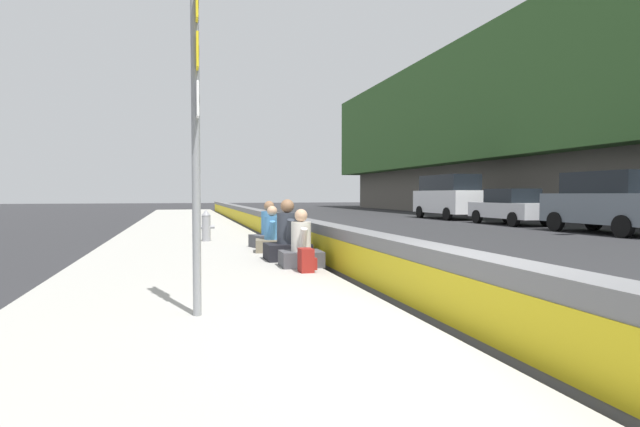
{
  "coord_description": "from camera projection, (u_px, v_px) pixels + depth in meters",
  "views": [
    {
      "loc": [
        -4.42,
        2.85,
        1.45
      ],
      "look_at": [
        11.09,
        -1.43,
        0.83
      ],
      "focal_mm": 28.29,
      "sensor_mm": 36.0,
      "label": 1
    }
  ],
  "objects": [
    {
      "name": "seated_person_foreground",
      "position": [
        301.0,
        248.0,
        9.14
      ],
      "size": [
        0.67,
        0.76,
        1.04
      ],
      "color": "#424247",
      "rests_on": "sidewalk_strip"
    },
    {
      "name": "seated_person_middle",
      "position": [
        287.0,
        241.0,
        10.07
      ],
      "size": [
        0.78,
        0.88,
        1.21
      ],
      "color": "black",
      "rests_on": "sidewalk_strip"
    },
    {
      "name": "parked_car_fourth",
      "position": [
        511.0,
        207.0,
        23.84
      ],
      "size": [
        4.52,
        1.99,
        1.71
      ],
      "color": "silver",
      "rests_on": "ground_plane"
    },
    {
      "name": "fire_hydrant",
      "position": [
        206.0,
        225.0,
        14.04
      ],
      "size": [
        0.26,
        0.46,
        0.88
      ],
      "color": "gray",
      "rests_on": "sidewalk_strip"
    },
    {
      "name": "sidewalk_strip",
      "position": [
        207.0,
        353.0,
        4.37
      ],
      "size": [
        80.0,
        4.4,
        0.14
      ],
      "primitive_type": "cube",
      "color": "#A8A59E",
      "rests_on": "ground_plane"
    },
    {
      "name": "route_sign_post",
      "position": [
        196.0,
        121.0,
        5.37
      ],
      "size": [
        0.44,
        0.09,
        3.6
      ],
      "color": "gray",
      "rests_on": "sidewalk_strip"
    },
    {
      "name": "seated_person_far",
      "position": [
        269.0,
        233.0,
        12.49
      ],
      "size": [
        0.89,
        0.98,
        1.15
      ],
      "color": "#424247",
      "rests_on": "sidewalk_strip"
    },
    {
      "name": "parked_car_midline",
      "position": [
        448.0,
        196.0,
        29.44
      ],
      "size": [
        5.11,
        2.12,
        2.56
      ],
      "color": "silver",
      "rests_on": "ground_plane"
    },
    {
      "name": "ground_plane",
      "position": [
        476.0,
        338.0,
        5.08
      ],
      "size": [
        160.0,
        160.0,
        0.0
      ],
      "primitive_type": "plane",
      "color": "#2B2B2D",
      "rests_on": "ground"
    },
    {
      "name": "jersey_barrier",
      "position": [
        476.0,
        297.0,
        5.06
      ],
      "size": [
        76.0,
        0.45,
        0.85
      ],
      "color": "slate",
      "rests_on": "ground_plane"
    },
    {
      "name": "backpack",
      "position": [
        307.0,
        260.0,
        8.49
      ],
      "size": [
        0.32,
        0.28,
        0.4
      ],
      "color": "maroon",
      "rests_on": "sidewalk_strip"
    },
    {
      "name": "parked_car_third",
      "position": [
        608.0,
        201.0,
        18.39
      ],
      "size": [
        4.83,
        2.12,
        2.28
      ],
      "color": "slate",
      "rests_on": "ground_plane"
    },
    {
      "name": "seated_person_rear",
      "position": [
        272.0,
        237.0,
        11.48
      ],
      "size": [
        0.74,
        0.84,
        1.05
      ],
      "color": "#706651",
      "rests_on": "sidewalk_strip"
    }
  ]
}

